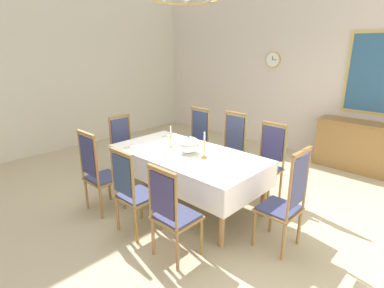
# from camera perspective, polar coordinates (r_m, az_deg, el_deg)

# --- Properties ---
(ground) EXTENTS (7.49, 6.39, 0.04)m
(ground) POSITION_cam_1_polar(r_m,az_deg,el_deg) (4.62, 0.25, -10.65)
(ground) COLOR #B9AC8B
(back_wall) EXTENTS (7.49, 0.08, 3.40)m
(back_wall) POSITION_cam_1_polar(r_m,az_deg,el_deg) (6.81, 19.67, 12.79)
(back_wall) COLOR beige
(back_wall) RESTS_ON ground
(left_wall) EXTENTS (0.08, 6.39, 3.40)m
(left_wall) POSITION_cam_1_polar(r_m,az_deg,el_deg) (7.21, -22.90, 12.66)
(left_wall) COLOR beige
(left_wall) RESTS_ON ground
(dining_table) EXTENTS (2.16, 1.10, 0.78)m
(dining_table) POSITION_cam_1_polar(r_m,az_deg,el_deg) (4.23, -0.98, -2.63)
(dining_table) COLOR olive
(dining_table) RESTS_ON ground
(tablecloth) EXTENTS (2.18, 1.12, 0.35)m
(tablecloth) POSITION_cam_1_polar(r_m,az_deg,el_deg) (4.23, -0.98, -2.72)
(tablecloth) COLOR white
(tablecloth) RESTS_ON dining_table
(chair_south_a) EXTENTS (0.44, 0.42, 1.16)m
(chair_south_a) POSITION_cam_1_polar(r_m,az_deg,el_deg) (4.27, -17.18, -5.06)
(chair_south_a) COLOR olive
(chair_south_a) RESTS_ON ground
(chair_north_a) EXTENTS (0.44, 0.42, 1.16)m
(chair_north_a) POSITION_cam_1_polar(r_m,az_deg,el_deg) (5.40, 0.65, 0.56)
(chair_north_a) COLOR olive
(chair_north_a) RESTS_ON ground
(chair_south_b) EXTENTS (0.44, 0.42, 1.09)m
(chair_south_b) POSITION_cam_1_polar(r_m,az_deg,el_deg) (3.69, -11.08, -8.68)
(chair_south_b) COLOR olive
(chair_south_b) RESTS_ON ground
(chair_north_b) EXTENTS (0.44, 0.42, 1.19)m
(chair_north_b) POSITION_cam_1_polar(r_m,az_deg,el_deg) (4.94, 7.15, -1.11)
(chair_north_b) COLOR #8D603B
(chair_north_b) RESTS_ON ground
(chair_south_c) EXTENTS (0.44, 0.42, 1.07)m
(chair_south_c) POSITION_cam_1_polar(r_m,az_deg,el_deg) (3.22, -3.74, -12.63)
(chair_south_c) COLOR olive
(chair_south_c) RESTS_ON ground
(chair_north_c) EXTENTS (0.44, 0.42, 1.13)m
(chair_north_c) POSITION_cam_1_polar(r_m,az_deg,el_deg) (4.60, 13.95, -3.21)
(chair_north_c) COLOR olive
(chair_north_c) RESTS_ON ground
(chair_head_west) EXTENTS (0.42, 0.44, 1.07)m
(chair_head_west) POSITION_cam_1_polar(r_m,az_deg,el_deg) (5.37, -12.43, -0.32)
(chair_head_west) COLOR #8F613B
(chair_head_west) RESTS_ON ground
(chair_head_east) EXTENTS (0.42, 0.44, 1.20)m
(chair_head_east) POSITION_cam_1_polar(r_m,az_deg,el_deg) (3.49, 17.19, -10.14)
(chair_head_east) COLOR olive
(chair_head_east) RESTS_ON ground
(soup_tureen) EXTENTS (0.32, 0.32, 0.25)m
(soup_tureen) POSITION_cam_1_polar(r_m,az_deg,el_deg) (4.14, -0.71, -0.16)
(soup_tureen) COLOR white
(soup_tureen) RESTS_ON tablecloth
(candlestick_west) EXTENTS (0.07, 0.07, 0.33)m
(candlestick_west) POSITION_cam_1_polar(r_m,az_deg,el_deg) (4.38, -4.00, 0.92)
(candlestick_west) COLOR gold
(candlestick_west) RESTS_ON tablecloth
(candlestick_east) EXTENTS (0.07, 0.07, 0.36)m
(candlestick_east) POSITION_cam_1_polar(r_m,az_deg,el_deg) (3.95, 2.32, -0.71)
(candlestick_east) COLOR gold
(candlestick_east) RESTS_ON tablecloth
(bowl_near_left) EXTENTS (0.15, 0.15, 0.04)m
(bowl_near_left) POSITION_cam_1_polar(r_m,az_deg,el_deg) (4.45, -10.89, -0.54)
(bowl_near_left) COLOR white
(bowl_near_left) RESTS_ON tablecloth
(bowl_near_right) EXTENTS (0.18, 0.18, 0.04)m
(bowl_near_right) POSITION_cam_1_polar(r_m,az_deg,el_deg) (4.94, -3.81, 1.62)
(bowl_near_right) COLOR white
(bowl_near_right) RESTS_ON tablecloth
(spoon_primary) EXTENTS (0.03, 0.18, 0.01)m
(spoon_primary) POSITION_cam_1_polar(r_m,az_deg,el_deg) (4.55, -11.39, -0.36)
(spoon_primary) COLOR gold
(spoon_primary) RESTS_ON tablecloth
(spoon_secondary) EXTENTS (0.04, 0.18, 0.01)m
(spoon_secondary) POSITION_cam_1_polar(r_m,az_deg,el_deg) (5.05, -4.55, 1.74)
(spoon_secondary) COLOR gold
(spoon_secondary) RESTS_ON tablecloth
(sideboard) EXTENTS (1.44, 0.48, 0.90)m
(sideboard) POSITION_cam_1_polar(r_m,az_deg,el_deg) (6.29, 28.70, -0.38)
(sideboard) COLOR olive
(sideboard) RESTS_ON ground
(mounted_clock) EXTENTS (0.33, 0.06, 0.33)m
(mounted_clock) POSITION_cam_1_polar(r_m,az_deg,el_deg) (7.00, 15.00, 15.04)
(mounted_clock) COLOR #D1B251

